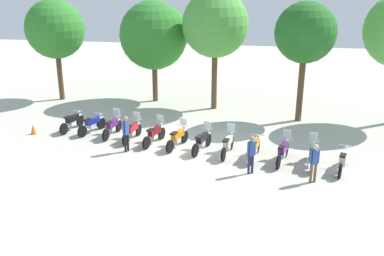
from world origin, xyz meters
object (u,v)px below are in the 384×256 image
at_px(motorcycle_0, 72,121).
at_px(motorcycle_3, 132,131).
at_px(motorcycle_7, 228,144).
at_px(person_1, 126,131).
at_px(motorcycle_11, 343,160).
at_px(person_0, 314,160).
at_px(motorcycle_2, 112,127).
at_px(traffic_cone, 33,129).
at_px(motorcycle_1, 92,124).
at_px(motorcycle_10, 312,155).
at_px(motorcycle_5, 178,137).
at_px(tree_2, 215,25).
at_px(motorcycle_6, 202,141).
at_px(motorcycle_8, 255,148).
at_px(tree_3, 305,33).
at_px(motorcycle_9, 283,152).
at_px(tree_1, 154,35).
at_px(person_2, 251,152).
at_px(motorcycle_4, 154,134).
at_px(tree_0, 55,29).

distance_m(motorcycle_0, motorcycle_3, 3.90).
bearing_deg(motorcycle_7, person_1, 103.90).
xyz_separation_m(motorcycle_3, motorcycle_11, (10.16, -1.82, -0.01)).
bearing_deg(person_0, motorcycle_11, 118.38).
xyz_separation_m(motorcycle_2, traffic_cone, (-4.31, -0.62, -0.24)).
distance_m(motorcycle_1, motorcycle_10, 11.63).
distance_m(motorcycle_5, tree_2, 8.85).
bearing_deg(motorcycle_5, motorcycle_10, -84.42).
xyz_separation_m(motorcycle_0, motorcycle_1, (1.27, -0.19, 0.00)).
bearing_deg(person_1, traffic_cone, -166.64).
height_order(motorcycle_6, person_1, person_1).
distance_m(motorcycle_8, person_0, 3.24).
bearing_deg(person_0, motorcycle_2, -127.73).
relative_size(motorcycle_3, tree_3, 0.32).
bearing_deg(motorcycle_0, motorcycle_6, -94.54).
height_order(motorcycle_6, motorcycle_9, same).
distance_m(motorcycle_1, tree_1, 8.43).
xyz_separation_m(person_1, person_2, (6.02, -1.31, -0.07)).
bearing_deg(traffic_cone, person_0, -11.86).
relative_size(motorcycle_2, person_1, 1.22).
distance_m(motorcycle_3, person_0, 9.40).
xyz_separation_m(person_0, tree_2, (-5.59, 10.04, 4.43)).
relative_size(motorcycle_4, motorcycle_7, 0.99).
bearing_deg(motorcycle_5, traffic_cone, 102.10).
bearing_deg(person_1, motorcycle_3, 126.13).
bearing_deg(traffic_cone, motorcycle_10, -5.25).
relative_size(person_2, traffic_cone, 3.07).
distance_m(motorcycle_7, motorcycle_11, 5.15).
bearing_deg(tree_3, motorcycle_2, -154.12).
bearing_deg(motorcycle_0, motorcycle_8, -93.84).
distance_m(motorcycle_0, motorcycle_9, 11.65).
height_order(motorcycle_8, tree_3, tree_3).
bearing_deg(motorcycle_8, person_2, -173.61).
distance_m(motorcycle_3, tree_1, 8.96).
relative_size(motorcycle_3, motorcycle_7, 1.00).
relative_size(person_1, traffic_cone, 3.26).
bearing_deg(person_1, motorcycle_0, 175.75).
distance_m(motorcycle_3, motorcycle_8, 6.46).
height_order(motorcycle_1, tree_0, tree_0).
height_order(motorcycle_4, person_0, person_0).
bearing_deg(motorcycle_8, tree_3, -10.81).
bearing_deg(tree_3, tree_1, 164.21).
relative_size(motorcycle_3, person_1, 1.22).
bearing_deg(person_0, motorcycle_1, -126.78).
relative_size(motorcycle_9, motorcycle_11, 1.01).
bearing_deg(tree_0, tree_2, -0.99).
distance_m(tree_0, tree_2, 11.01).
xyz_separation_m(motorcycle_10, tree_1, (-9.98, 9.46, 4.01)).
height_order(motorcycle_6, motorcycle_8, motorcycle_6).
height_order(motorcycle_0, traffic_cone, motorcycle_0).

